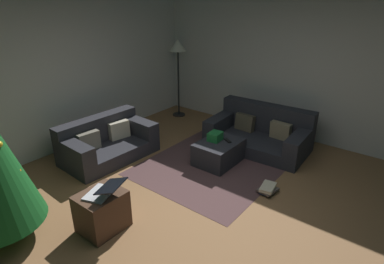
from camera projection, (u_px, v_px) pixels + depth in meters
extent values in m
plane|color=brown|center=(202.00, 215.00, 4.15)|extent=(6.40, 6.40, 0.00)
cube|color=beige|center=(51.00, 77.00, 5.41)|extent=(6.40, 0.12, 2.60)
cube|color=beige|center=(306.00, 70.00, 5.90)|extent=(0.12, 6.40, 2.60)
cube|color=#26262B|center=(110.00, 151.00, 5.53)|extent=(1.55, 0.91, 0.24)
cube|color=#26262B|center=(97.00, 129.00, 5.58)|extent=(1.53, 0.30, 0.43)
cube|color=#26262B|center=(138.00, 126.00, 5.87)|extent=(0.28, 0.86, 0.28)
cube|color=#26262B|center=(74.00, 151.00, 4.98)|extent=(0.28, 0.86, 0.28)
cube|color=#BCB299|center=(119.00, 130.00, 5.69)|extent=(0.38, 0.20, 0.30)
cube|color=#716B5B|center=(89.00, 141.00, 5.27)|extent=(0.37, 0.16, 0.30)
cube|color=#26262B|center=(257.00, 143.00, 5.86)|extent=(1.07, 1.77, 0.22)
cube|color=#26262B|center=(267.00, 118.00, 5.99)|extent=(0.33, 1.74, 0.51)
cube|color=#26262B|center=(300.00, 141.00, 5.38)|extent=(0.99, 0.29, 0.26)
cube|color=#26262B|center=(222.00, 122.00, 6.16)|extent=(0.99, 0.29, 0.26)
cube|color=#8C7A5B|center=(281.00, 131.00, 5.70)|extent=(0.15, 0.36, 0.31)
cube|color=brown|center=(245.00, 122.00, 6.07)|extent=(0.17, 0.37, 0.31)
cube|color=#26262B|center=(219.00, 152.00, 5.37)|extent=(0.79, 0.57, 0.37)
cube|color=#19662D|center=(215.00, 136.00, 5.31)|extent=(0.24, 0.21, 0.14)
cube|color=black|center=(228.00, 141.00, 5.31)|extent=(0.12, 0.16, 0.02)
cylinder|color=brown|center=(3.00, 229.00, 3.72)|extent=(0.10, 0.10, 0.26)
sphere|color=orange|center=(17.00, 171.00, 3.51)|extent=(0.09, 0.09, 0.09)
sphere|color=orange|center=(14.00, 168.00, 3.80)|extent=(0.05, 0.05, 0.05)
cube|color=#4C3323|center=(102.00, 211.00, 3.83)|extent=(0.52, 0.44, 0.48)
cube|color=silver|center=(100.00, 193.00, 3.74)|extent=(0.41, 0.36, 0.02)
cube|color=black|center=(111.00, 186.00, 3.63)|extent=(0.41, 0.35, 0.08)
cube|color=#2D5193|center=(267.00, 191.00, 4.62)|extent=(0.24, 0.17, 0.04)
cube|color=#4C423D|center=(268.00, 190.00, 4.59)|extent=(0.30, 0.25, 0.03)
cube|color=beige|center=(268.00, 187.00, 4.58)|extent=(0.32, 0.22, 0.05)
cylinder|color=black|center=(179.00, 114.00, 7.48)|extent=(0.28, 0.28, 0.02)
cylinder|color=black|center=(178.00, 84.00, 7.20)|extent=(0.04, 0.04, 1.45)
cone|color=beige|center=(178.00, 45.00, 6.86)|extent=(0.36, 0.36, 0.24)
cube|color=#4F3535|center=(219.00, 162.00, 5.44)|extent=(2.60, 2.00, 0.01)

